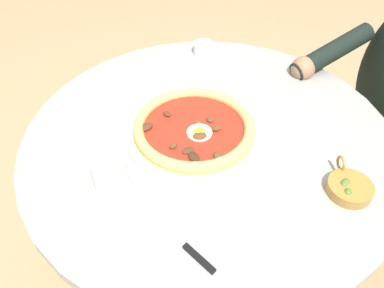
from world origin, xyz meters
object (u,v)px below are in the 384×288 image
ramekin_capers (203,48)px  olive_pan (349,187)px  dining_table (207,185)px  water_glass (109,171)px  steak_knife (188,249)px  pizza_on_plate (194,129)px

ramekin_capers → olive_pan: 0.62m
dining_table → olive_pan: size_ratio=7.93×
water_glass → steak_knife: size_ratio=0.45×
steak_knife → olive_pan: size_ratio=1.47×
pizza_on_plate → steak_knife: size_ratio=1.98×
dining_table → ramekin_capers: size_ratio=14.89×
water_glass → olive_pan: bearing=-77.8°
pizza_on_plate → ramekin_capers: size_ratio=5.47×
pizza_on_plate → water_glass: size_ratio=4.36×
pizza_on_plate → steak_knife: pizza_on_plate is taller
pizza_on_plate → water_glass: bearing=146.0°
water_glass → ramekin_capers: bearing=-6.4°
dining_table → pizza_on_plate: size_ratio=2.72×
ramekin_capers → olive_pan: bearing=-137.0°
pizza_on_plate → ramekin_capers: bearing=10.5°
water_glass → olive_pan: size_ratio=0.67×
water_glass → steak_knife: 0.23m
pizza_on_plate → olive_pan: (-0.09, -0.36, -0.00)m
olive_pan → ramekin_capers: bearing=43.0°
dining_table → water_glass: (-0.20, 0.17, 0.22)m
dining_table → steak_knife: steak_knife is taller
dining_table → water_glass: size_ratio=11.86×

